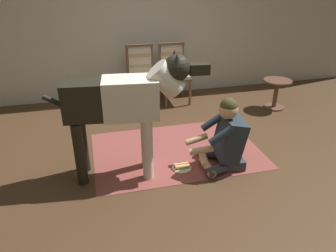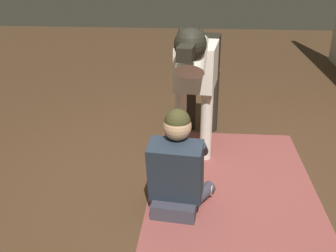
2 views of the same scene
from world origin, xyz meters
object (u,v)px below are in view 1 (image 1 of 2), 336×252
Objects in this scene: round_side_table at (276,91)px; dining_chair_left_of_pair at (141,72)px; large_dog at (124,102)px; person_sitting_on_floor at (225,139)px; hot_dog_on_plate at (182,166)px; dining_chair_right_of_pair at (173,70)px.

dining_chair_left_of_pair is at bearing 160.06° from round_side_table.
large_dog is 2.98m from round_side_table.
person_sitting_on_floor is (0.57, -2.18, -0.20)m from dining_chair_left_of_pair.
dining_chair_left_of_pair reaches higher than round_side_table.
dining_chair_left_of_pair is 2.04× the size of round_side_table.
person_sitting_on_floor is 0.51× the size of large_dog.
dining_chair_left_of_pair is 2.26m from person_sitting_on_floor.
dining_chair_left_of_pair reaches higher than person_sitting_on_floor.
large_dog is at bearing 173.51° from person_sitting_on_floor.
hot_dog_on_plate is (-0.49, 0.06, -0.32)m from person_sitting_on_floor.
large_dog reaches higher than hot_dog_on_plate.
dining_chair_right_of_pair is 2.34m from large_dog.
large_dog is at bearing -153.66° from round_side_table.
dining_chair_right_of_pair is 1.73m from round_side_table.
round_side_table is (2.09, -0.76, -0.25)m from dining_chair_left_of_pair.
dining_chair_right_of_pair is 2.24m from hot_dog_on_plate.
round_side_table reaches higher than hot_dog_on_plate.
person_sitting_on_floor reaches higher than round_side_table.
dining_chair_left_of_pair is at bearing -179.99° from dining_chair_right_of_pair.
person_sitting_on_floor is 0.59m from hot_dog_on_plate.
large_dog reaches higher than dining_chair_left_of_pair.
hot_dog_on_plate is at bearing -102.56° from dining_chair_right_of_pair.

